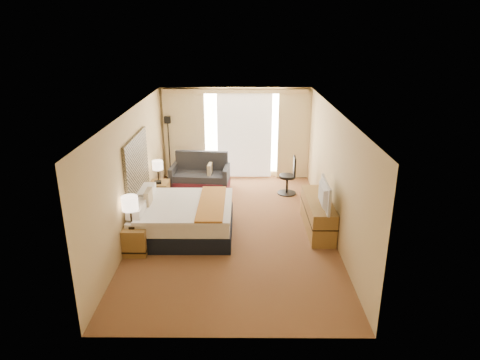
{
  "coord_description": "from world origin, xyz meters",
  "views": [
    {
      "loc": [
        0.2,
        -8.47,
        4.18
      ],
      "look_at": [
        0.14,
        0.4,
        0.99
      ],
      "focal_mm": 32.0,
      "sensor_mm": 36.0,
      "label": 1
    }
  ],
  "objects_px": {
    "bed": "(183,218)",
    "lamp_left": "(130,204)",
    "desk_chair": "(289,178)",
    "television": "(321,194)",
    "nightstand_left": "(136,240)",
    "media_dresser": "(318,214)",
    "nightstand_right": "(160,193)",
    "floor_lamp": "(168,135)",
    "lamp_right": "(158,166)",
    "loveseat": "(201,177)"
  },
  "relations": [
    {
      "from": "loveseat",
      "to": "television",
      "type": "distance_m",
      "value": 4.05
    },
    {
      "from": "media_dresser",
      "to": "loveseat",
      "type": "xyz_separation_m",
      "value": [
        -2.77,
        2.5,
        -0.03
      ]
    },
    {
      "from": "television",
      "to": "floor_lamp",
      "type": "bearing_deg",
      "value": 45.8
    },
    {
      "from": "lamp_right",
      "to": "lamp_left",
      "type": "bearing_deg",
      "value": -90.58
    },
    {
      "from": "media_dresser",
      "to": "desk_chair",
      "type": "distance_m",
      "value": 2.14
    },
    {
      "from": "nightstand_left",
      "to": "bed",
      "type": "relative_size",
      "value": 0.27
    },
    {
      "from": "nightstand_right",
      "to": "floor_lamp",
      "type": "xyz_separation_m",
      "value": [
        -0.03,
        1.85,
        1.02
      ]
    },
    {
      "from": "desk_chair",
      "to": "lamp_left",
      "type": "height_order",
      "value": "lamp_left"
    },
    {
      "from": "desk_chair",
      "to": "lamp_right",
      "type": "distance_m",
      "value": 3.41
    },
    {
      "from": "loveseat",
      "to": "desk_chair",
      "type": "distance_m",
      "value": 2.41
    },
    {
      "from": "nightstand_left",
      "to": "nightstand_right",
      "type": "height_order",
      "value": "same"
    },
    {
      "from": "nightstand_left",
      "to": "media_dresser",
      "type": "relative_size",
      "value": 0.31
    },
    {
      "from": "television",
      "to": "desk_chair",
      "type": "bearing_deg",
      "value": 9.16
    },
    {
      "from": "floor_lamp",
      "to": "lamp_left",
      "type": "relative_size",
      "value": 2.8
    },
    {
      "from": "bed",
      "to": "media_dresser",
      "type": "bearing_deg",
      "value": 4.79
    },
    {
      "from": "desk_chair",
      "to": "bed",
      "type": "bearing_deg",
      "value": -133.69
    },
    {
      "from": "lamp_right",
      "to": "nightstand_left",
      "type": "bearing_deg",
      "value": -89.69
    },
    {
      "from": "lamp_right",
      "to": "television",
      "type": "relative_size",
      "value": 0.56
    },
    {
      "from": "desk_chair",
      "to": "lamp_left",
      "type": "bearing_deg",
      "value": -133.0
    },
    {
      "from": "loveseat",
      "to": "lamp_right",
      "type": "relative_size",
      "value": 2.96
    },
    {
      "from": "desk_chair",
      "to": "loveseat",
      "type": "bearing_deg",
      "value": 173.51
    },
    {
      "from": "nightstand_left",
      "to": "desk_chair",
      "type": "height_order",
      "value": "desk_chair"
    },
    {
      "from": "media_dresser",
      "to": "floor_lamp",
      "type": "bearing_deg",
      "value": 138.5
    },
    {
      "from": "nightstand_left",
      "to": "floor_lamp",
      "type": "bearing_deg",
      "value": 90.4
    },
    {
      "from": "loveseat",
      "to": "floor_lamp",
      "type": "xyz_separation_m",
      "value": [
        -0.96,
        0.8,
        0.97
      ]
    },
    {
      "from": "nightstand_right",
      "to": "bed",
      "type": "xyz_separation_m",
      "value": [
        0.81,
        -1.69,
        0.09
      ]
    },
    {
      "from": "nightstand_right",
      "to": "bed",
      "type": "distance_m",
      "value": 1.88
    },
    {
      "from": "nightstand_left",
      "to": "floor_lamp",
      "type": "xyz_separation_m",
      "value": [
        -0.03,
        4.35,
        1.02
      ]
    },
    {
      "from": "nightstand_left",
      "to": "loveseat",
      "type": "height_order",
      "value": "loveseat"
    },
    {
      "from": "loveseat",
      "to": "lamp_left",
      "type": "xyz_separation_m",
      "value": [
        -0.97,
        -3.61,
        0.74
      ]
    },
    {
      "from": "desk_chair",
      "to": "television",
      "type": "relative_size",
      "value": 1.03
    },
    {
      "from": "nightstand_left",
      "to": "desk_chair",
      "type": "bearing_deg",
      "value": 43.67
    },
    {
      "from": "lamp_right",
      "to": "floor_lamp",
      "type": "bearing_deg",
      "value": 90.51
    },
    {
      "from": "desk_chair",
      "to": "television",
      "type": "distance_m",
      "value": 2.61
    },
    {
      "from": "desk_chair",
      "to": "media_dresser",
      "type": "bearing_deg",
      "value": -76.05
    },
    {
      "from": "bed",
      "to": "lamp_left",
      "type": "distance_m",
      "value": 1.4
    },
    {
      "from": "lamp_right",
      "to": "nightstand_right",
      "type": "bearing_deg",
      "value": -64.1
    },
    {
      "from": "desk_chair",
      "to": "nightstand_left",
      "type": "bearing_deg",
      "value": -133.27
    },
    {
      "from": "media_dresser",
      "to": "lamp_right",
      "type": "distance_m",
      "value": 4.05
    },
    {
      "from": "nightstand_right",
      "to": "lamp_right",
      "type": "height_order",
      "value": "lamp_right"
    },
    {
      "from": "nightstand_left",
      "to": "lamp_right",
      "type": "bearing_deg",
      "value": 90.31
    },
    {
      "from": "nightstand_right",
      "to": "floor_lamp",
      "type": "height_order",
      "value": "floor_lamp"
    },
    {
      "from": "loveseat",
      "to": "desk_chair",
      "type": "height_order",
      "value": "desk_chair"
    },
    {
      "from": "bed",
      "to": "loveseat",
      "type": "bearing_deg",
      "value": 87.51
    },
    {
      "from": "nightstand_right",
      "to": "television",
      "type": "height_order",
      "value": "television"
    },
    {
      "from": "bed",
      "to": "lamp_left",
      "type": "relative_size",
      "value": 3.13
    },
    {
      "from": "floor_lamp",
      "to": "lamp_right",
      "type": "xyz_separation_m",
      "value": [
        0.02,
        -1.82,
        -0.32
      ]
    },
    {
      "from": "lamp_right",
      "to": "bed",
      "type": "bearing_deg",
      "value": -64.44
    },
    {
      "from": "desk_chair",
      "to": "lamp_right",
      "type": "xyz_separation_m",
      "value": [
        -3.31,
        -0.62,
        0.52
      ]
    },
    {
      "from": "nightstand_left",
      "to": "desk_chair",
      "type": "xyz_separation_m",
      "value": [
        3.3,
        3.15,
        0.18
      ]
    }
  ]
}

